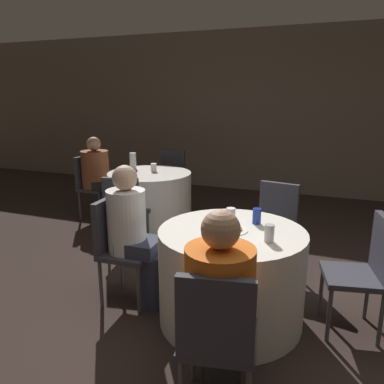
{
  "coord_description": "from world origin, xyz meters",
  "views": [
    {
      "loc": [
        0.54,
        -2.44,
        1.69
      ],
      "look_at": [
        -0.64,
        0.68,
        0.83
      ],
      "focal_mm": 35.0,
      "sensor_mm": 36.0,
      "label": 1
    }
  ],
  "objects_px": {
    "chair_near_west": "(118,240)",
    "chair_near_east": "(367,265)",
    "table_far": "(150,200)",
    "bottle_far": "(133,161)",
    "table_near": "(231,276)",
    "chair_far_south": "(124,209)",
    "soda_can_silver": "(269,233)",
    "chair_far_west": "(91,181)",
    "pizza_plate_near": "(230,229)",
    "chair_near_south": "(217,333)",
    "chair_far_north": "(171,173)",
    "soda_can_blue": "(257,216)",
    "person_white_shirt": "(135,237)",
    "person_floral_shirt": "(99,177)",
    "chair_near_north": "(275,220)",
    "person_orange_shirt": "(220,305)"
  },
  "relations": [
    {
      "from": "chair_near_south",
      "to": "chair_far_south",
      "type": "height_order",
      "value": "same"
    },
    {
      "from": "chair_far_south",
      "to": "pizza_plate_near",
      "type": "bearing_deg",
      "value": -39.83
    },
    {
      "from": "table_far",
      "to": "soda_can_blue",
      "type": "bearing_deg",
      "value": -41.42
    },
    {
      "from": "chair_far_south",
      "to": "pizza_plate_near",
      "type": "distance_m",
      "value": 1.57
    },
    {
      "from": "table_near",
      "to": "chair_far_south",
      "type": "distance_m",
      "value": 1.58
    },
    {
      "from": "table_near",
      "to": "table_far",
      "type": "distance_m",
      "value": 2.3
    },
    {
      "from": "chair_far_west",
      "to": "pizza_plate_near",
      "type": "height_order",
      "value": "chair_far_west"
    },
    {
      "from": "table_far",
      "to": "chair_near_west",
      "type": "xyz_separation_m",
      "value": [
        0.59,
        -1.74,
        0.17
      ]
    },
    {
      "from": "chair_near_south",
      "to": "chair_far_north",
      "type": "distance_m",
      "value": 4.03
    },
    {
      "from": "chair_near_south",
      "to": "chair_near_north",
      "type": "bearing_deg",
      "value": 79.39
    },
    {
      "from": "person_white_shirt",
      "to": "chair_far_south",
      "type": "bearing_deg",
      "value": -146.43
    },
    {
      "from": "chair_near_east",
      "to": "soda_can_silver",
      "type": "bearing_deg",
      "value": 104.21
    },
    {
      "from": "table_near",
      "to": "chair_near_west",
      "type": "distance_m",
      "value": 0.97
    },
    {
      "from": "person_orange_shirt",
      "to": "soda_can_silver",
      "type": "bearing_deg",
      "value": 67.46
    },
    {
      "from": "table_near",
      "to": "chair_far_north",
      "type": "height_order",
      "value": "chair_far_north"
    },
    {
      "from": "chair_far_west",
      "to": "person_floral_shirt",
      "type": "relative_size",
      "value": 0.77
    },
    {
      "from": "chair_near_south",
      "to": "person_orange_shirt",
      "type": "bearing_deg",
      "value": 90.0
    },
    {
      "from": "table_far",
      "to": "chair_near_east",
      "type": "bearing_deg",
      "value": -31.33
    },
    {
      "from": "table_near",
      "to": "bottle_far",
      "type": "height_order",
      "value": "bottle_far"
    },
    {
      "from": "soda_can_silver",
      "to": "bottle_far",
      "type": "height_order",
      "value": "bottle_far"
    },
    {
      "from": "chair_far_south",
      "to": "person_floral_shirt",
      "type": "distance_m",
      "value": 1.38
    },
    {
      "from": "person_white_shirt",
      "to": "table_far",
      "type": "bearing_deg",
      "value": -158.89
    },
    {
      "from": "chair_far_south",
      "to": "soda_can_silver",
      "type": "relative_size",
      "value": 7.22
    },
    {
      "from": "table_near",
      "to": "chair_near_west",
      "type": "xyz_separation_m",
      "value": [
        -0.96,
        -0.04,
        0.17
      ]
    },
    {
      "from": "bottle_far",
      "to": "person_orange_shirt",
      "type": "bearing_deg",
      "value": -52.76
    },
    {
      "from": "chair_near_north",
      "to": "pizza_plate_near",
      "type": "distance_m",
      "value": 0.98
    },
    {
      "from": "chair_far_south",
      "to": "soda_can_blue",
      "type": "bearing_deg",
      "value": -30.54
    },
    {
      "from": "soda_can_silver",
      "to": "chair_far_north",
      "type": "bearing_deg",
      "value": 125.06
    },
    {
      "from": "chair_near_north",
      "to": "chair_far_south",
      "type": "distance_m",
      "value": 1.56
    },
    {
      "from": "chair_near_west",
      "to": "chair_near_east",
      "type": "relative_size",
      "value": 1.0
    },
    {
      "from": "person_floral_shirt",
      "to": "pizza_plate_near",
      "type": "bearing_deg",
      "value": 56.25
    },
    {
      "from": "chair_near_south",
      "to": "pizza_plate_near",
      "type": "xyz_separation_m",
      "value": [
        -0.19,
        0.95,
        0.21
      ]
    },
    {
      "from": "chair_far_west",
      "to": "person_floral_shirt",
      "type": "distance_m",
      "value": 0.17
    },
    {
      "from": "person_white_shirt",
      "to": "person_orange_shirt",
      "type": "bearing_deg",
      "value": 48.76
    },
    {
      "from": "chair_near_east",
      "to": "pizza_plate_near",
      "type": "height_order",
      "value": "chair_near_east"
    },
    {
      "from": "chair_far_north",
      "to": "bottle_far",
      "type": "xyz_separation_m",
      "value": [
        -0.23,
        -0.77,
        0.3
      ]
    },
    {
      "from": "bottle_far",
      "to": "chair_near_south",
      "type": "bearing_deg",
      "value": -53.91
    },
    {
      "from": "person_white_shirt",
      "to": "person_floral_shirt",
      "type": "bearing_deg",
      "value": -141.23
    },
    {
      "from": "table_far",
      "to": "chair_far_north",
      "type": "bearing_deg",
      "value": 96.51
    },
    {
      "from": "chair_far_north",
      "to": "soda_can_blue",
      "type": "height_order",
      "value": "chair_far_north"
    },
    {
      "from": "table_near",
      "to": "person_white_shirt",
      "type": "relative_size",
      "value": 0.94
    },
    {
      "from": "person_floral_shirt",
      "to": "person_white_shirt",
      "type": "xyz_separation_m",
      "value": [
        1.55,
        -1.77,
        -0.01
      ]
    },
    {
      "from": "bottle_far",
      "to": "chair_far_north",
      "type": "bearing_deg",
      "value": 73.25
    },
    {
      "from": "chair_far_south",
      "to": "chair_near_west",
      "type": "bearing_deg",
      "value": -73.33
    },
    {
      "from": "person_orange_shirt",
      "to": "person_floral_shirt",
      "type": "relative_size",
      "value": 1.0
    },
    {
      "from": "table_far",
      "to": "bottle_far",
      "type": "distance_m",
      "value": 0.61
    },
    {
      "from": "chair_near_east",
      "to": "bottle_far",
      "type": "distance_m",
      "value": 3.31
    },
    {
      "from": "chair_near_east",
      "to": "person_orange_shirt",
      "type": "distance_m",
      "value": 1.26
    },
    {
      "from": "table_far",
      "to": "soda_can_silver",
      "type": "xyz_separation_m",
      "value": [
        1.83,
        -1.82,
        0.43
      ]
    },
    {
      "from": "chair_near_west",
      "to": "pizza_plate_near",
      "type": "distance_m",
      "value": 0.97
    }
  ]
}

